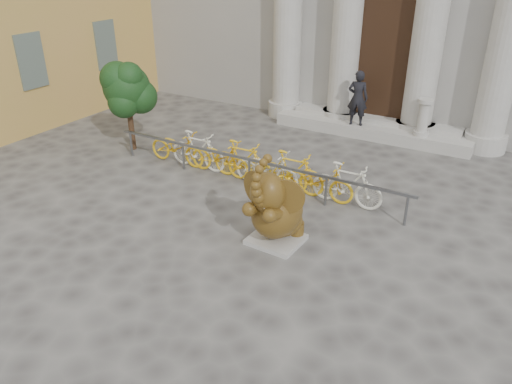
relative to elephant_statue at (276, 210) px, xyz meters
The scene contains 7 objects.
ground 2.55m from the elephant_statue, 98.49° to the right, with size 80.00×80.00×0.00m, color #474442.
entrance_steps 7.01m from the elephant_statue, 92.96° to the left, with size 6.00×1.20×0.36m, color #A8A59E.
elephant_statue is the anchor object (origin of this frame).
bike_rack 2.84m from the elephant_statue, 128.88° to the left, with size 8.00×0.53×1.00m.
tree 6.43m from the elephant_statue, 158.09° to the left, with size 1.46×1.33×2.53m.
pedestrian 6.69m from the elephant_statue, 96.73° to the left, with size 0.60×0.40×1.66m, color black.
balustrade_post 6.79m from the elephant_statue, 80.00° to the left, with size 0.44×0.44×1.07m.
Camera 1 is at (4.26, -5.05, 5.34)m, focal length 35.00 mm.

